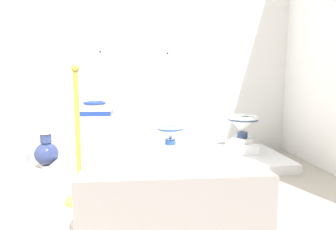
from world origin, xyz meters
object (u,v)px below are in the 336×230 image
(plinth_block_tall_cobalt, at_px, (170,151))
(plinth_block_broad_patterned, at_px, (242,147))
(info_placard_second, at_px, (170,56))
(plinth_block_slender_white, at_px, (96,149))
(decorative_vase_spare, at_px, (47,152))
(antique_toilet_slender_white, at_px, (95,122))
(stanchion_post_near_left, at_px, (79,159))
(antique_toilet_tall_cobalt, at_px, (170,133))
(museum_bench, at_px, (175,199))
(antique_toilet_broad_patterned, at_px, (242,125))
(info_placard_first, at_px, (103,55))

(plinth_block_tall_cobalt, height_order, plinth_block_broad_patterned, plinth_block_broad_patterned)
(plinth_block_broad_patterned, bearing_deg, info_placard_second, 151.23)
(plinth_block_tall_cobalt, relative_size, info_placard_second, 2.92)
(plinth_block_slender_white, height_order, decorative_vase_spare, decorative_vase_spare)
(antique_toilet_slender_white, xyz_separation_m, plinth_block_tall_cobalt, (0.86, 0.05, -0.37))
(plinth_block_slender_white, height_order, stanchion_post_near_left, stanchion_post_near_left)
(plinth_block_tall_cobalt, height_order, stanchion_post_near_left, stanchion_post_near_left)
(plinth_block_tall_cobalt, relative_size, antique_toilet_tall_cobalt, 1.15)
(antique_toilet_slender_white, relative_size, plinth_block_broad_patterned, 1.31)
(plinth_block_slender_white, distance_m, antique_toilet_tall_cobalt, 0.88)
(plinth_block_broad_patterned, relative_size, museum_bench, 0.31)
(plinth_block_tall_cobalt, xyz_separation_m, antique_toilet_broad_patterned, (0.87, -0.03, 0.31))
(plinth_block_tall_cobalt, bearing_deg, antique_toilet_broad_patterned, -1.69)
(decorative_vase_spare, relative_size, stanchion_post_near_left, 0.38)
(antique_toilet_slender_white, relative_size, plinth_block_tall_cobalt, 1.25)
(stanchion_post_near_left, bearing_deg, antique_toilet_broad_patterned, 30.55)
(plinth_block_slender_white, bearing_deg, antique_toilet_broad_patterned, 0.75)
(museum_bench, bearing_deg, plinth_block_tall_cobalt, 85.76)
(antique_toilet_tall_cobalt, xyz_separation_m, antique_toilet_broad_patterned, (0.87, -0.03, 0.09))
(info_placard_second, relative_size, decorative_vase_spare, 0.32)
(stanchion_post_near_left, bearing_deg, plinth_block_tall_cobalt, 51.31)
(plinth_block_slender_white, height_order, museum_bench, museum_bench)
(decorative_vase_spare, distance_m, museum_bench, 1.90)
(antique_toilet_slender_white, bearing_deg, antique_toilet_broad_patterned, 0.75)
(antique_toilet_broad_patterned, distance_m, museum_bench, 1.79)
(antique_toilet_broad_patterned, xyz_separation_m, decorative_vase_spare, (-2.27, -0.08, -0.27))
(antique_toilet_slender_white, height_order, antique_toilet_broad_patterned, antique_toilet_slender_white)
(plinth_block_slender_white, xyz_separation_m, info_placard_second, (0.90, 0.48, 1.11))
(antique_toilet_tall_cobalt, bearing_deg, plinth_block_broad_patterned, -1.69)
(plinth_block_broad_patterned, bearing_deg, decorative_vase_spare, -178.08)
(antique_toilet_slender_white, height_order, info_placard_second, info_placard_second)
(antique_toilet_broad_patterned, xyz_separation_m, museum_bench, (-0.98, -1.47, -0.24))
(antique_toilet_tall_cobalt, bearing_deg, plinth_block_tall_cobalt, 180.00)
(plinth_block_slender_white, xyz_separation_m, plinth_block_tall_cobalt, (0.86, 0.05, -0.05))
(plinth_block_broad_patterned, xyz_separation_m, museum_bench, (-0.98, -1.47, 0.03))
(antique_toilet_broad_patterned, distance_m, decorative_vase_spare, 2.29)
(decorative_vase_spare, relative_size, museum_bench, 0.34)
(plinth_block_slender_white, xyz_separation_m, antique_toilet_slender_white, (-0.00, 0.00, 0.32))
(plinth_block_slender_white, bearing_deg, decorative_vase_spare, -174.28)
(antique_toilet_broad_patterned, xyz_separation_m, info_placard_first, (-1.70, 0.46, 0.85))
(info_placard_first, relative_size, stanchion_post_near_left, 0.13)
(antique_toilet_tall_cobalt, xyz_separation_m, info_placard_second, (0.03, 0.43, 0.94))
(plinth_block_broad_patterned, height_order, info_placard_second, info_placard_second)
(plinth_block_tall_cobalt, distance_m, museum_bench, 1.50)
(antique_toilet_tall_cobalt, height_order, decorative_vase_spare, antique_toilet_tall_cobalt)
(plinth_block_broad_patterned, relative_size, antique_toilet_broad_patterned, 0.96)
(plinth_block_broad_patterned, distance_m, info_placard_first, 2.09)
(plinth_block_tall_cobalt, distance_m, plinth_block_broad_patterned, 0.87)
(plinth_block_broad_patterned, bearing_deg, antique_toilet_tall_cobalt, 178.31)
(antique_toilet_slender_white, bearing_deg, stanchion_post_near_left, -87.54)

